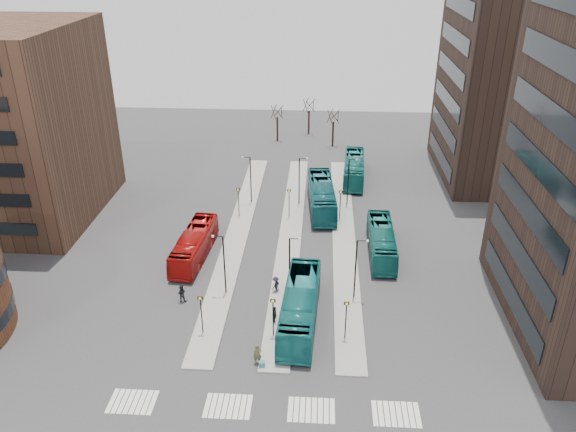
# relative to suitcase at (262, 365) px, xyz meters

# --- Properties ---
(island_left) EXTENTS (2.50, 45.00, 0.15)m
(island_left) POSITION_rel_suitcase_xyz_m (-5.03, 21.87, -0.22)
(island_left) COLOR gray
(island_left) RESTS_ON ground
(island_mid) EXTENTS (2.50, 45.00, 0.15)m
(island_mid) POSITION_rel_suitcase_xyz_m (0.97, 21.87, -0.22)
(island_mid) COLOR gray
(island_mid) RESTS_ON ground
(island_right) EXTENTS (2.50, 45.00, 0.15)m
(island_right) POSITION_rel_suitcase_xyz_m (6.97, 21.87, -0.22)
(island_right) COLOR gray
(island_right) RESTS_ON ground
(suitcase) EXTENTS (0.54, 0.47, 0.58)m
(suitcase) POSITION_rel_suitcase_xyz_m (0.00, 0.00, 0.00)
(suitcase) COLOR #1B1C96
(suitcase) RESTS_ON ground
(red_bus) EXTENTS (3.26, 10.81, 2.97)m
(red_bus) POSITION_rel_suitcase_xyz_m (-8.75, 16.37, 1.19)
(red_bus) COLOR #A90F0D
(red_bus) RESTS_ON ground
(teal_bus_a) EXTENTS (3.45, 12.24, 3.37)m
(teal_bus_a) POSITION_rel_suitcase_xyz_m (2.72, 6.01, 1.39)
(teal_bus_a) COLOR #166B6E
(teal_bus_a) RESTS_ON ground
(teal_bus_b) EXTENTS (3.76, 12.42, 3.41)m
(teal_bus_b) POSITION_rel_suitcase_xyz_m (4.37, 28.80, 1.41)
(teal_bus_b) COLOR #135760
(teal_bus_b) RESTS_ON ground
(teal_bus_c) EXTENTS (2.61, 10.66, 2.96)m
(teal_bus_c) POSITION_rel_suitcase_xyz_m (10.76, 18.31, 1.19)
(teal_bus_c) COLOR #13625F
(teal_bus_c) RESTS_ON ground
(teal_bus_d) EXTENTS (3.31, 11.43, 3.15)m
(teal_bus_d) POSITION_rel_suitcase_xyz_m (8.74, 38.38, 1.28)
(teal_bus_d) COLOR #156A67
(teal_bus_d) RESTS_ON ground
(traveller) EXTENTS (0.76, 0.59, 1.86)m
(traveller) POSITION_rel_suitcase_xyz_m (-0.38, 0.49, 0.64)
(traveller) COLOR brown
(traveller) RESTS_ON ground
(commuter_a) EXTENTS (0.91, 0.74, 1.75)m
(commuter_a) POSITION_rel_suitcase_xyz_m (-8.28, 8.39, 0.58)
(commuter_a) COLOR black
(commuter_a) RESTS_ON ground
(commuter_b) EXTENTS (0.70, 1.05, 1.66)m
(commuter_b) POSITION_rel_suitcase_xyz_m (0.53, 5.75, 0.54)
(commuter_b) COLOR black
(commuter_b) RESTS_ON ground
(commuter_c) EXTENTS (1.07, 1.24, 1.67)m
(commuter_c) POSITION_rel_suitcase_xyz_m (0.24, 10.42, 0.54)
(commuter_c) COLOR black
(commuter_c) RESTS_ON ground
(crosswalk_stripes) EXTENTS (22.35, 2.40, 0.01)m
(crosswalk_stripes) POSITION_rel_suitcase_xyz_m (0.72, -4.13, -0.29)
(crosswalk_stripes) COLOR silver
(crosswalk_stripes) RESTS_ON ground
(tower_far) EXTENTS (20.12, 20.00, 30.00)m
(tower_far) POSITION_rel_suitcase_xyz_m (30.95, 41.87, 14.71)
(tower_far) COLOR #2F211A
(tower_far) RESTS_ON ground
(sign_poles) EXTENTS (12.45, 22.12, 3.65)m
(sign_poles) POSITION_rel_suitcase_xyz_m (0.57, 14.87, 2.12)
(sign_poles) COLOR black
(sign_poles) RESTS_ON ground
(lamp_posts) EXTENTS (14.04, 20.24, 6.12)m
(lamp_posts) POSITION_rel_suitcase_xyz_m (1.61, 19.87, 3.29)
(lamp_posts) COLOR black
(lamp_posts) RESTS_ON ground
(bare_trees) EXTENTS (10.97, 8.14, 5.90)m
(bare_trees) POSITION_rel_suitcase_xyz_m (1.64, 54.54, 2.43)
(bare_trees) COLOR black
(bare_trees) RESTS_ON ground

